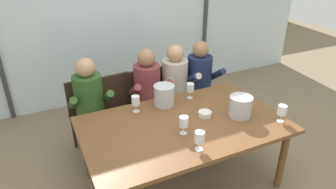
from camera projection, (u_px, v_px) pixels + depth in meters
ground at (147, 133)px, 4.00m from camera, size 14.00×14.00×0.00m
window_glass_panel at (113, 17)px, 4.43m from camera, size 7.13×0.03×2.60m
window_mullion_right at (206, 8)px, 5.03m from camera, size 0.06×0.06×2.60m
hillside_vineyard at (71, 3)px, 7.82m from camera, size 13.13×2.40×1.78m
dining_table at (184, 129)px, 2.90m from camera, size 1.93×1.17×0.73m
chair_near_curtain at (89, 111)px, 3.52m from camera, size 0.49×0.49×0.87m
chair_left_of_center at (118, 105)px, 3.64m from camera, size 0.47×0.47×0.87m
chair_center at (146, 100)px, 3.77m from camera, size 0.45×0.45×0.87m
chair_right_of_center at (171, 94)px, 3.92m from camera, size 0.46×0.46×0.87m
chair_near_window_right at (196, 89)px, 4.06m from camera, size 0.47×0.47×0.87m
person_olive_shirt at (91, 104)px, 3.31m from camera, size 0.47×0.62×1.19m
person_maroon_top at (150, 92)px, 3.58m from camera, size 0.48×0.63×1.19m
person_beige_jumper at (178, 86)px, 3.72m from camera, size 0.46×0.61×1.19m
person_navy_polo at (202, 81)px, 3.86m from camera, size 0.47×0.62×1.19m
ice_bucket_primary at (241, 106)px, 2.95m from camera, size 0.23×0.23×0.21m
ice_bucket_secondary at (164, 95)px, 3.15m from camera, size 0.22×0.22×0.23m
tasting_bowl at (205, 114)px, 2.97m from camera, size 0.13×0.13×0.05m
wine_glass_by_left_taster at (200, 138)px, 2.45m from camera, size 0.08×0.08×0.17m
wine_glass_near_bucket at (282, 111)px, 2.85m from camera, size 0.08×0.08×0.17m
wine_glass_center_pour at (136, 101)px, 3.02m from camera, size 0.08×0.08×0.17m
wine_glass_by_right_taster at (190, 88)px, 3.29m from camera, size 0.08×0.08×0.17m
wine_glass_spare_empty at (184, 122)px, 2.66m from camera, size 0.08×0.08×0.17m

